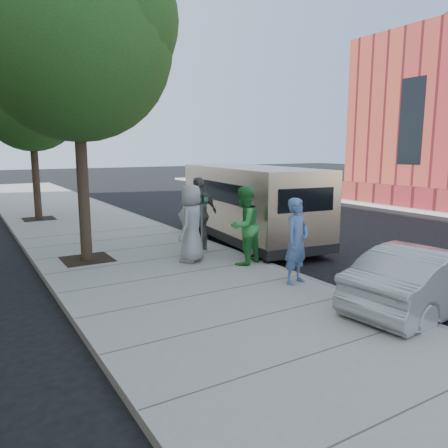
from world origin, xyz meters
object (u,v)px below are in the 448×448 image
Objects in this scene: person_green_shirt at (244,226)px; van at (249,203)px; tree_near at (77,35)px; person_officer at (297,241)px; person_gray_shirt at (191,223)px; parking_meter at (202,211)px; person_striped_polo at (200,214)px; tree_far at (31,97)px; sedan at (428,279)px.

van is at bearing -147.69° from person_green_shirt.
person_officer is (3.21, -4.27, -4.50)m from tree_near.
van is (5.00, 0.09, -4.29)m from tree_near.
person_gray_shirt reaches higher than person_officer.
tree_near reaches higher than person_officer.
parking_meter is 0.61m from person_striped_polo.
person_striped_polo is at bearing -10.60° from tree_near.
person_officer is at bearing -53.11° from tree_near.
person_green_shirt is (-0.09, 1.84, 0.06)m from person_officer.
van is 3.29m from person_gray_shirt.
van reaches higher than parking_meter.
tree_far is 3.63× the size of person_officer.
tree_far is 3.37× the size of person_gray_shirt.
person_gray_shirt reaches higher than parking_meter.
person_striped_polo is at bearing -70.20° from tree_far.
person_striped_polo reaches higher than person_officer.
sedan is 1.96× the size of person_green_shirt.
person_officer reaches higher than parking_meter.
person_green_shirt is (-1.29, 4.04, 0.48)m from sedan.
tree_far is 9.78m from parking_meter.
person_gray_shirt is at bearing -134.79° from parking_meter.
tree_far is 12.89m from person_officer.
tree_near is 6.59m from van.
van is 3.27× the size of person_striped_polo.
parking_meter is at bearing 52.37° from person_striped_polo.
person_gray_shirt is (2.15, -9.15, -3.77)m from tree_far.
van reaches higher than person_gray_shirt.
person_officer is (3.21, -11.87, -3.84)m from tree_far.
person_gray_shirt is at bearing -35.82° from tree_near.
person_gray_shirt is at bearing -63.41° from person_green_shirt.
sedan is (4.41, -14.08, -4.27)m from tree_far.
tree_far is 10.13m from person_gray_shirt.
tree_near reaches higher than person_green_shirt.
tree_near is 6.99m from person_officer.
van reaches higher than person_officer.
sedan is at bearing -67.61° from parking_meter.
van is at bearing 168.56° from person_gray_shirt.
sedan is 4.27m from person_green_shirt.
tree_far is 9.72m from van.
parking_meter is at bearing 82.31° from person_officer.
tree_far reaches higher than sedan.
tree_far is at bearing 130.44° from van.
person_officer is 0.93× the size of person_gray_shirt.
tree_far is at bearing -93.76° from person_green_shirt.
tree_far is 3.21× the size of person_striped_polo.
tree_near reaches higher than tree_far.
parking_meter is at bearing 179.03° from person_gray_shirt.
person_striped_polo is at bearing 7.48° from sedan.
van is at bearing -176.89° from person_striped_polo.
parking_meter is at bearing -22.02° from tree_near.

